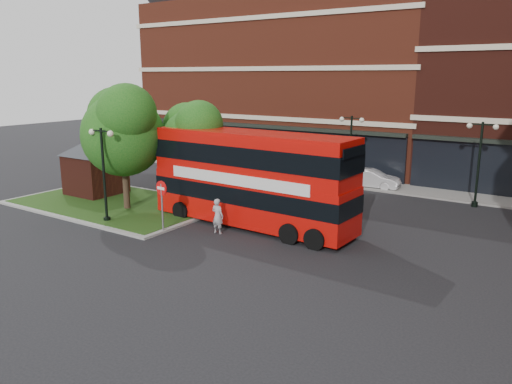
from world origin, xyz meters
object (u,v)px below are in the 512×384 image
Objects in this scene: car_silver at (251,168)px; bus at (251,173)px; woman at (218,216)px; car_white at (371,179)px.

bus is at bearing -148.71° from car_silver.
woman reaches higher than car_white.
woman is 0.45× the size of car_white.
woman is 14.09m from car_silver.
woman is at bearing -105.15° from bus.
woman is 0.45× the size of car_silver.
bus is 2.89× the size of car_white.
bus is at bearing 166.47° from car_white.
car_silver is 1.00× the size of car_white.
woman reaches higher than car_silver.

